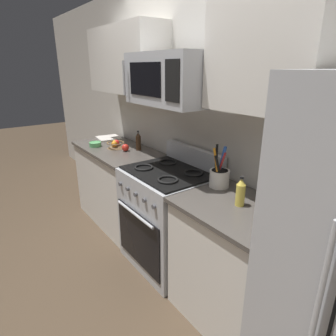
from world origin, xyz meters
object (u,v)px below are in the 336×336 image
at_px(range_oven, 168,217).
at_px(cutting_board, 109,138).
at_px(apple_loose, 125,148).
at_px(bottle_oil, 241,192).
at_px(microwave, 171,79).
at_px(prep_bowl, 95,144).
at_px(utensil_crock, 219,177).
at_px(fruit_basket, 116,144).
at_px(bottle_soy, 138,141).

bearing_deg(range_oven, cutting_board, 175.24).
xyz_separation_m(apple_loose, bottle_oil, (1.60, -0.00, 0.05)).
relative_size(range_oven, microwave, 1.39).
bearing_deg(prep_bowl, apple_loose, 26.84).
bearing_deg(range_oven, apple_loose, 178.57).
bearing_deg(apple_loose, cutting_board, 171.08).
height_order(range_oven, utensil_crock, utensil_crock).
xyz_separation_m(utensil_crock, fruit_basket, (-1.47, -0.15, -0.04)).
bearing_deg(prep_bowl, bottle_soy, 37.40).
bearing_deg(bottle_oil, fruit_basket, -179.09).
bearing_deg(range_oven, bottle_oil, 1.18).
bearing_deg(apple_loose, utensil_crock, 5.14).
relative_size(microwave, cutting_board, 2.75).
height_order(fruit_basket, bottle_oil, bottle_oil).
bearing_deg(bottle_soy, apple_loose, -110.30).
distance_m(apple_loose, cutting_board, 0.65).
bearing_deg(bottle_soy, cutting_board, -177.15).
bearing_deg(bottle_soy, bottle_oil, -5.16).
relative_size(fruit_basket, cutting_board, 0.69).
bearing_deg(range_oven, prep_bowl, -171.88).
xyz_separation_m(microwave, utensil_crock, (0.48, 0.11, -0.70)).
xyz_separation_m(range_oven, cutting_board, (-1.46, 0.12, 0.44)).
bearing_deg(prep_bowl, cutting_board, 132.62).
distance_m(range_oven, bottle_soy, 0.95).
bearing_deg(prep_bowl, microwave, 9.42).
bearing_deg(apple_loose, range_oven, -1.43).
height_order(range_oven, fruit_basket, range_oven).
relative_size(cutting_board, bottle_soy, 1.32).
bearing_deg(utensil_crock, bottle_oil, -21.37).
height_order(microwave, bottle_soy, microwave).
bearing_deg(fruit_basket, prep_bowl, -142.31).
xyz_separation_m(cutting_board, prep_bowl, (0.27, -0.29, 0.02)).
relative_size(range_oven, prep_bowl, 7.90).
relative_size(range_oven, fruit_basket, 5.54).
distance_m(fruit_basket, cutting_board, 0.49).
distance_m(microwave, prep_bowl, 1.43).
distance_m(utensil_crock, prep_bowl, 1.70).
relative_size(range_oven, utensil_crock, 3.32).
relative_size(fruit_basket, bottle_soy, 0.91).
relative_size(utensil_crock, prep_bowl, 2.38).
distance_m(bottle_soy, prep_bowl, 0.54).
distance_m(range_oven, cutting_board, 1.54).
distance_m(fruit_basket, bottle_soy, 0.28).
relative_size(range_oven, bottle_oil, 5.31).
distance_m(bottle_soy, bottle_oil, 1.56).
distance_m(microwave, bottle_oil, 1.04).
height_order(utensil_crock, cutting_board, utensil_crock).
xyz_separation_m(fruit_basket, bottle_soy, (0.22, 0.17, 0.06)).
bearing_deg(fruit_basket, apple_loose, 10.70).
height_order(utensil_crock, prep_bowl, utensil_crock).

